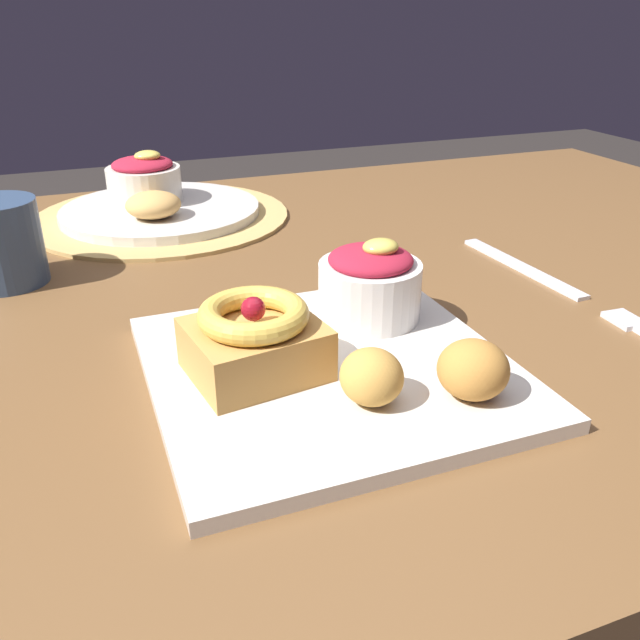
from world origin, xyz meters
The scene contains 12 objects.
dining_table centered at (0.00, 0.00, 0.64)m, with size 1.46×0.92×0.73m.
woven_placemat centered at (-0.12, 0.28, 0.73)m, with size 0.34×0.34×0.01m, color tan.
front_plate centered at (-0.06, -0.19, 0.74)m, with size 0.27×0.27×0.01m, color silver.
cake_slice centered at (-0.12, -0.19, 0.77)m, with size 0.11×0.10×0.06m.
berry_ramekin centered at (0.01, -0.13, 0.77)m, with size 0.09×0.09×0.07m.
fritter_front centered at (-0.05, -0.26, 0.76)m, with size 0.04×0.05×0.04m, color gold.
fritter_middle centered at (0.02, -0.28, 0.76)m, with size 0.05×0.05×0.04m, color #BC7F38.
back_plate centered at (-0.12, 0.28, 0.74)m, with size 0.27×0.27×0.01m, color silver.
back_ramekin centered at (-0.13, 0.31, 0.78)m, with size 0.10×0.10×0.07m.
back_pastry centered at (-0.13, 0.23, 0.76)m, with size 0.07×0.07×0.03m, color tan.
knife centered at (0.23, -0.06, 0.73)m, with size 0.19×0.02×0.00m, color silver.
coffee_mug centered at (-0.30, 0.10, 0.77)m, with size 0.08×0.08×0.09m, color #334766.
Camera 1 is at (-0.23, -0.61, 1.00)m, focal length 37.05 mm.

